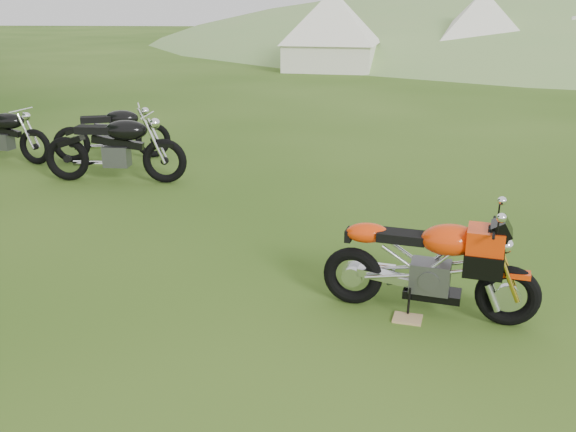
# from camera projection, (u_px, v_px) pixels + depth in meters

# --- Properties ---
(ground) EXTENTS (120.00, 120.00, 0.00)m
(ground) POSITION_uv_depth(u_px,v_px,m) (312.00, 300.00, 5.80)
(ground) COLOR #26490F
(ground) RESTS_ON ground
(sport_motorcycle) EXTENTS (1.80, 0.84, 1.05)m
(sport_motorcycle) POSITION_uv_depth(u_px,v_px,m) (430.00, 257.00, 5.41)
(sport_motorcycle) COLOR red
(sport_motorcycle) RESTS_ON ground
(plywood_board) EXTENTS (0.28, 0.24, 0.02)m
(plywood_board) POSITION_uv_depth(u_px,v_px,m) (407.00, 319.00, 5.45)
(plywood_board) COLOR tan
(plywood_board) RESTS_ON ground
(vintage_moto_b) EXTENTS (1.88, 0.84, 0.96)m
(vintage_moto_b) POSITION_uv_depth(u_px,v_px,m) (1.00, 133.00, 10.59)
(vintage_moto_b) COLOR black
(vintage_moto_b) RESTS_ON ground
(vintage_moto_c) EXTENTS (2.07, 0.51, 1.08)m
(vintage_moto_c) POSITION_uv_depth(u_px,v_px,m) (114.00, 146.00, 9.38)
(vintage_moto_c) COLOR black
(vintage_moto_c) RESTS_ON ground
(vintage_moto_d) EXTENTS (1.89, 1.01, 0.97)m
(vintage_moto_d) POSITION_uv_depth(u_px,v_px,m) (112.00, 131.00, 10.71)
(vintage_moto_d) COLOR black
(vintage_moto_d) RESTS_ON ground
(tent_left) EXTENTS (3.68, 3.68, 2.80)m
(tent_left) POSITION_uv_depth(u_px,v_px,m) (332.00, 32.00, 24.13)
(tent_left) COLOR white
(tent_left) RESTS_ON ground
(tent_mid) EXTENTS (3.57, 3.57, 2.80)m
(tent_mid) POSITION_uv_depth(u_px,v_px,m) (481.00, 31.00, 25.08)
(tent_mid) COLOR white
(tent_mid) RESTS_ON ground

